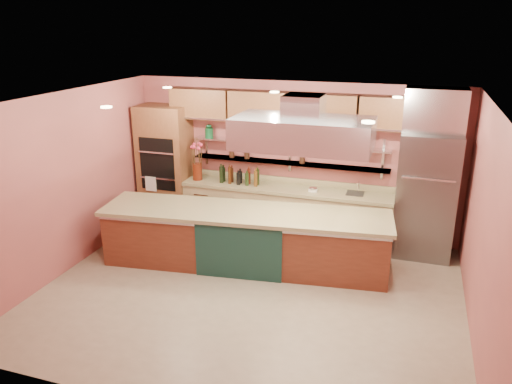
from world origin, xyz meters
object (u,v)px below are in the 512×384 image
(refrigerator, at_px, (426,196))
(copper_kettle, at_px, (232,135))
(kitchen_scale, at_px, (313,189))
(island, at_px, (245,238))
(flower_vase, at_px, (197,172))
(green_canister, at_px, (265,137))

(refrigerator, xyz_separation_m, copper_kettle, (-3.49, 0.23, 0.74))
(refrigerator, bearing_deg, kitchen_scale, 179.70)
(refrigerator, height_order, copper_kettle, refrigerator)
(island, distance_m, flower_vase, 2.03)
(kitchen_scale, relative_size, copper_kettle, 0.75)
(kitchen_scale, bearing_deg, copper_kettle, -163.62)
(island, xyz_separation_m, green_canister, (-0.14, 1.54, 1.34))
(island, height_order, flower_vase, flower_vase)
(flower_vase, height_order, green_canister, green_canister)
(refrigerator, bearing_deg, green_canister, 175.39)
(flower_vase, bearing_deg, copper_kettle, 19.23)
(island, height_order, kitchen_scale, kitchen_scale)
(refrigerator, distance_m, flower_vase, 4.12)
(green_canister, bearing_deg, flower_vase, -170.15)
(flower_vase, distance_m, copper_kettle, 0.97)
(refrigerator, distance_m, island, 3.06)
(refrigerator, xyz_separation_m, kitchen_scale, (-1.89, 0.01, -0.08))
(refrigerator, height_order, island, refrigerator)
(copper_kettle, relative_size, green_canister, 1.10)
(island, xyz_separation_m, flower_vase, (-1.41, 1.32, 0.62))
(flower_vase, bearing_deg, island, -43.11)
(refrigerator, height_order, green_canister, refrigerator)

